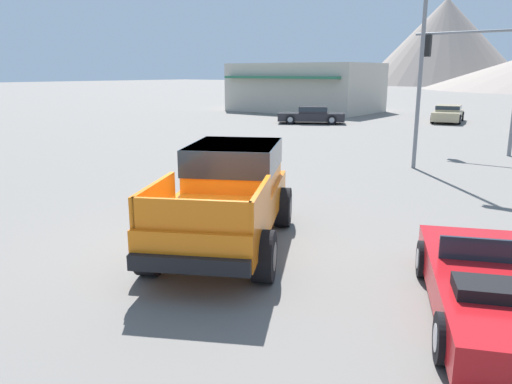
{
  "coord_description": "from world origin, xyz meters",
  "views": [
    {
      "loc": [
        6.21,
        -7.18,
        3.35
      ],
      "look_at": [
        0.16,
        0.91,
        0.91
      ],
      "focal_mm": 35.0,
      "sensor_mm": 36.0,
      "label": 1
    }
  ],
  "objects": [
    {
      "name": "street_lamp_post",
      "position": [
        0.2,
        10.27,
        4.38
      ],
      "size": [
        0.9,
        0.24,
        7.23
      ],
      "color": "slate",
      "rests_on": "ground_plane"
    },
    {
      "name": "parked_car_tan",
      "position": [
        -3.85,
        28.19,
        0.59
      ],
      "size": [
        2.55,
        4.67,
        1.15
      ],
      "rotation": [
        0.0,
        0.0,
        3.34
      ],
      "color": "tan",
      "rests_on": "ground_plane"
    },
    {
      "name": "orange_pickup_truck",
      "position": [
        -0.03,
        0.25,
        1.08
      ],
      "size": [
        4.07,
        5.45,
        1.91
      ],
      "rotation": [
        0.0,
        0.0,
        0.49
      ],
      "color": "orange",
      "rests_on": "ground_plane"
    },
    {
      "name": "ground_plane",
      "position": [
        0.0,
        0.0,
        0.0
      ],
      "size": [
        320.0,
        320.0,
        0.0
      ],
      "primitive_type": "plane",
      "color": "slate"
    },
    {
      "name": "traffic_light_main",
      "position": [
        0.7,
        15.21,
        3.68
      ],
      "size": [
        4.3,
        0.38,
        5.19
      ],
      "rotation": [
        0.0,
        0.0,
        3.14
      ],
      "color": "slate",
      "rests_on": "ground_plane"
    },
    {
      "name": "parked_car_dark",
      "position": [
        -10.89,
        21.87,
        0.57
      ],
      "size": [
        4.62,
        3.67,
        1.12
      ],
      "rotation": [
        0.0,
        0.0,
        2.1
      ],
      "color": "#232328",
      "rests_on": "ground_plane"
    },
    {
      "name": "red_convertible_car",
      "position": [
        5.05,
        -0.11,
        0.42
      ],
      "size": [
        3.26,
        4.56,
        1.01
      ],
      "rotation": [
        0.0,
        0.0,
        0.41
      ],
      "color": "#B21419",
      "rests_on": "ground_plane"
    },
    {
      "name": "storefront_building",
      "position": [
        -16.85,
        30.72,
        2.03
      ],
      "size": [
        11.98,
        8.11,
        4.06
      ],
      "color": "#BCB2A3",
      "rests_on": "ground_plane"
    }
  ]
}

